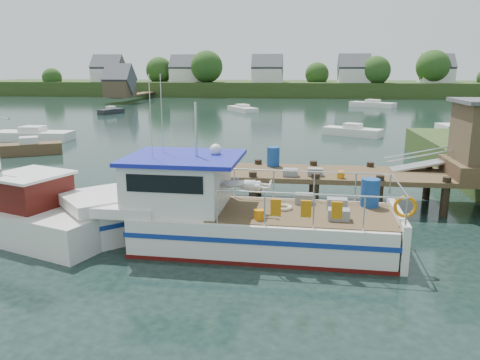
# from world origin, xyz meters

# --- Properties ---
(ground_plane) EXTENTS (160.00, 160.00, 0.00)m
(ground_plane) POSITION_xyz_m (0.00, 0.00, 0.00)
(ground_plane) COLOR black
(far_shore) EXTENTS (140.00, 42.55, 9.22)m
(far_shore) POSITION_xyz_m (0.01, 82.37, 2.10)
(far_shore) COLOR #2F431B
(far_shore) RESTS_ON ground
(dock) EXTENTS (16.60, 3.00, 4.78)m
(dock) POSITION_xyz_m (6.51, 0.01, 2.24)
(dock) COLOR #4F3C25
(dock) RESTS_ON ground
(lobster_boat) EXTENTS (11.58, 3.71, 5.52)m
(lobster_boat) POSITION_xyz_m (-1.16, -5.26, 1.00)
(lobster_boat) COLOR silver
(lobster_boat) RESTS_ON ground
(work_boat) EXTENTS (8.72, 5.09, 4.65)m
(work_boat) POSITION_xyz_m (-8.61, -4.94, 0.74)
(work_boat) COLOR silver
(work_boat) RESTS_ON ground
(moored_rowboat) EXTENTS (4.26, 3.16, 1.19)m
(moored_rowboat) POSITION_xyz_m (-16.63, 9.55, 0.44)
(moored_rowboat) COLOR #4F3C25
(moored_rowboat) RESTS_ON ground
(moored_far) EXTENTS (6.82, 5.35, 1.12)m
(moored_far) POSITION_xyz_m (12.36, 52.74, 0.42)
(moored_far) COLOR silver
(moored_far) RESTS_ON ground
(moored_a) EXTENTS (6.24, 2.26, 1.14)m
(moored_a) POSITION_xyz_m (-19.84, 15.48, 0.42)
(moored_a) COLOR silver
(moored_a) RESTS_ON ground
(moored_b) EXTENTS (5.12, 3.71, 1.08)m
(moored_b) POSITION_xyz_m (5.96, 21.16, 0.40)
(moored_b) COLOR silver
(moored_b) RESTS_ON ground
(moored_d) EXTENTS (4.67, 5.84, 0.97)m
(moored_d) POSITION_xyz_m (-6.10, 43.12, 0.36)
(moored_d) COLOR silver
(moored_d) RESTS_ON ground
(moored_e) EXTENTS (2.56, 3.71, 0.97)m
(moored_e) POSITION_xyz_m (-22.26, 37.66, 0.36)
(moored_e) COLOR black
(moored_e) RESTS_ON ground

